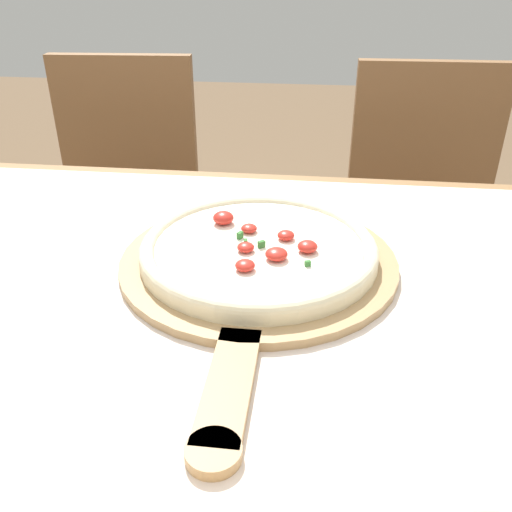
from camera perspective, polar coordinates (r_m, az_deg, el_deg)
The scene contains 6 objects.
dining_table at distance 0.75m, azimuth -5.03°, elevation -11.81°, with size 1.23×0.90×0.75m.
towel_cloth at distance 0.68m, azimuth -5.45°, elevation -4.37°, with size 1.15×0.82×0.00m.
pizza_peel at distance 0.73m, azimuth 0.12°, elevation -1.18°, with size 0.38×0.54×0.01m.
pizza at distance 0.73m, azimuth 0.28°, elevation 0.79°, with size 0.32×0.32×0.04m.
chair_left at distance 1.55m, azimuth -13.54°, elevation 5.40°, with size 0.43×0.43×0.91m.
chair_right at distance 1.48m, azimuth 16.98°, elevation 3.83°, with size 0.41×0.41×0.91m.
Camera 1 is at (0.13, -0.55, 1.13)m, focal length 38.00 mm.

